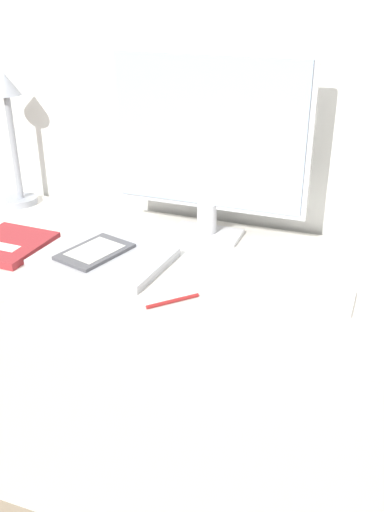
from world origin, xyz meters
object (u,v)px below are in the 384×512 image
object	(u,v)px
keyboard	(290,293)
notebook	(8,245)
pen	(173,301)
laptop	(104,258)
desk_lamp	(10,122)
monitor	(208,142)
ereader	(95,252)

from	to	relation	value
keyboard	notebook	distance (m)	0.78
notebook	pen	world-z (taller)	notebook
laptop	desk_lamp	world-z (taller)	desk_lamp
pen	keyboard	bearing A→B (deg)	26.79
monitor	laptop	xyz separation A→B (m)	(-0.20, -0.25, -0.26)
keyboard	ereader	world-z (taller)	ereader
desk_lamp	notebook	size ratio (longest dim) A/B	1.88
keyboard	laptop	bearing A→B (deg)	179.36
monitor	laptop	size ratio (longest dim) A/B	1.58
notebook	pen	bearing A→B (deg)	-11.75
desk_lamp	monitor	bearing A→B (deg)	-2.54
laptop	desk_lamp	xyz separation A→B (m)	(-0.45, 0.28, 0.25)
keyboard	ereader	distance (m)	0.52
laptop	notebook	distance (m)	0.28
ereader	desk_lamp	distance (m)	0.57
monitor	desk_lamp	xyz separation A→B (m)	(-0.65, 0.03, -0.01)
monitor	keyboard	xyz separation A→B (m)	(0.29, -0.26, -0.27)
notebook	monitor	bearing A→B (deg)	29.31
ereader	monitor	bearing A→B (deg)	49.02
laptop	pen	bearing A→B (deg)	-27.85
laptop	ereader	bearing A→B (deg)	-169.57
desk_lamp	notebook	bearing A→B (deg)	-60.73
laptop	keyboard	bearing A→B (deg)	-0.64
monitor	pen	distance (m)	0.47
ereader	desk_lamp	bearing A→B (deg)	146.47
laptop	notebook	world-z (taller)	same
pen	ereader	bearing A→B (deg)	154.93
monitor	notebook	size ratio (longest dim) A/B	2.50
laptop	ereader	size ratio (longest dim) A/B	1.65
laptop	notebook	bearing A→B (deg)	-176.00
keyboard	laptop	size ratio (longest dim) A/B	0.83
monitor	desk_lamp	size ratio (longest dim) A/B	1.33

